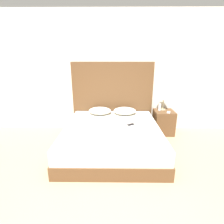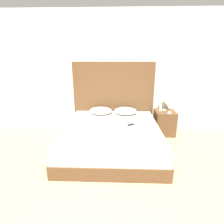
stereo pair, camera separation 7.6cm
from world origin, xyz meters
TOP-DOWN VIEW (x-y plane):
  - wall_back at (0.00, 2.73)m, footprint 10.00×0.06m
  - bed at (0.04, 1.66)m, footprint 1.79×1.95m
  - headboard at (0.04, 2.66)m, footprint 1.88×0.05m
  - pillow_left at (-0.24, 2.39)m, footprint 0.51×0.39m
  - pillow_right at (0.32, 2.39)m, footprint 0.51×0.39m
  - phone_on_bed at (0.40, 1.74)m, footprint 0.16×0.15m
  - nightstand at (1.22, 2.40)m, footprint 0.44×0.44m
  - table_lamp at (1.20, 2.48)m, footprint 0.27×0.27m
  - phone_on_nightstand at (1.28, 2.29)m, footprint 0.12×0.17m
  - toiletry_bottle at (1.11, 2.42)m, footprint 0.06×0.06m

SIDE VIEW (x-z plane):
  - bed at x=0.04m, z-range 0.00..0.47m
  - nightstand at x=1.22m, z-range 0.00..0.54m
  - phone_on_bed at x=0.40m, z-range 0.47..0.48m
  - pillow_left at x=-0.24m, z-range 0.47..0.62m
  - pillow_right at x=0.32m, z-range 0.47..0.62m
  - phone_on_nightstand at x=1.28m, z-range 0.54..0.55m
  - toiletry_bottle at x=1.11m, z-range 0.54..0.70m
  - headboard at x=0.04m, z-range 0.00..1.61m
  - table_lamp at x=1.20m, z-range 0.67..1.10m
  - wall_back at x=0.00m, z-range 0.00..2.70m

